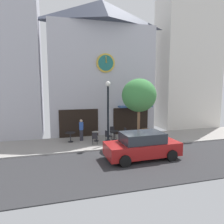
{
  "coord_description": "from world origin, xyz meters",
  "views": [
    {
      "loc": [
        -4.99,
        -12.64,
        4.21
      ],
      "look_at": [
        -0.9,
        2.04,
        2.25
      ],
      "focal_mm": 32.41,
      "sensor_mm": 36.0,
      "label": 1
    }
  ],
  "objects_px": {
    "street_tree": "(139,96)",
    "pedestrian_blue": "(81,130)",
    "cafe_chair_curbside": "(108,135)",
    "cafe_table_center_right": "(146,132)",
    "cafe_chair_under_awning": "(127,135)",
    "cafe_table_leftmost": "(135,134)",
    "parked_car_red": "(142,146)",
    "cafe_table_near_curb": "(114,133)",
    "street_lamp": "(108,113)",
    "cafe_chair_mid_row": "(124,133)",
    "cafe_table_near_door": "(70,135)",
    "cafe_chair_outer": "(95,137)",
    "cafe_chair_right_end": "(112,131)",
    "cafe_chair_corner": "(147,134)",
    "cafe_table_center": "(96,135)"
  },
  "relations": [
    {
      "from": "cafe_table_center",
      "to": "parked_car_red",
      "type": "bearing_deg",
      "value": -67.05
    },
    {
      "from": "cafe_chair_mid_row",
      "to": "parked_car_red",
      "type": "relative_size",
      "value": 0.21
    },
    {
      "from": "street_lamp",
      "to": "cafe_table_center_right",
      "type": "bearing_deg",
      "value": 14.13
    },
    {
      "from": "street_tree",
      "to": "cafe_table_center_right",
      "type": "relative_size",
      "value": 6.18
    },
    {
      "from": "street_lamp",
      "to": "cafe_table_center",
      "type": "distance_m",
      "value": 2.24
    },
    {
      "from": "street_tree",
      "to": "cafe_table_leftmost",
      "type": "bearing_deg",
      "value": 80.95
    },
    {
      "from": "cafe_table_center",
      "to": "cafe_chair_mid_row",
      "type": "distance_m",
      "value": 2.27
    },
    {
      "from": "cafe_table_center_right",
      "to": "cafe_chair_under_awning",
      "type": "xyz_separation_m",
      "value": [
        -1.84,
        -0.58,
        -0.03
      ]
    },
    {
      "from": "street_lamp",
      "to": "cafe_chair_mid_row",
      "type": "height_order",
      "value": "street_lamp"
    },
    {
      "from": "cafe_table_center",
      "to": "cafe_chair_curbside",
      "type": "height_order",
      "value": "cafe_chair_curbside"
    },
    {
      "from": "street_tree",
      "to": "pedestrian_blue",
      "type": "height_order",
      "value": "street_tree"
    },
    {
      "from": "cafe_table_near_curb",
      "to": "cafe_table_near_door",
      "type": "bearing_deg",
      "value": 173.23
    },
    {
      "from": "cafe_chair_mid_row",
      "to": "pedestrian_blue",
      "type": "height_order",
      "value": "pedestrian_blue"
    },
    {
      "from": "cafe_chair_outer",
      "to": "cafe_chair_right_end",
      "type": "height_order",
      "value": "same"
    },
    {
      "from": "cafe_table_center_right",
      "to": "cafe_chair_right_end",
      "type": "xyz_separation_m",
      "value": [
        -2.53,
        0.99,
        -0.03
      ]
    },
    {
      "from": "cafe_table_near_door",
      "to": "pedestrian_blue",
      "type": "relative_size",
      "value": 0.46
    },
    {
      "from": "cafe_table_center",
      "to": "cafe_table_near_curb",
      "type": "bearing_deg",
      "value": -4.8
    },
    {
      "from": "cafe_table_near_curb",
      "to": "cafe_chair_curbside",
      "type": "xyz_separation_m",
      "value": [
        -0.63,
        -0.46,
        -0.0
      ]
    },
    {
      "from": "cafe_table_leftmost",
      "to": "cafe_chair_curbside",
      "type": "distance_m",
      "value": 2.2
    },
    {
      "from": "cafe_chair_outer",
      "to": "cafe_chair_curbside",
      "type": "height_order",
      "value": "same"
    },
    {
      "from": "cafe_table_near_door",
      "to": "cafe_chair_outer",
      "type": "bearing_deg",
      "value": -33.65
    },
    {
      "from": "street_tree",
      "to": "cafe_chair_outer",
      "type": "xyz_separation_m",
      "value": [
        -3.07,
        0.8,
        -3.02
      ]
    },
    {
      "from": "cafe_table_leftmost",
      "to": "parked_car_red",
      "type": "xyz_separation_m",
      "value": [
        -1.11,
        -3.78,
        0.27
      ]
    },
    {
      "from": "cafe_chair_outer",
      "to": "cafe_chair_curbside",
      "type": "bearing_deg",
      "value": 13.36
    },
    {
      "from": "street_lamp",
      "to": "cafe_table_center_right",
      "type": "xyz_separation_m",
      "value": [
        3.38,
        0.85,
        -1.75
      ]
    },
    {
      "from": "cafe_chair_under_awning",
      "to": "cafe_chair_corner",
      "type": "height_order",
      "value": "same"
    },
    {
      "from": "street_tree",
      "to": "cafe_chair_curbside",
      "type": "bearing_deg",
      "value": 152.72
    },
    {
      "from": "cafe_table_center",
      "to": "cafe_chair_outer",
      "type": "height_order",
      "value": "cafe_chair_outer"
    },
    {
      "from": "cafe_table_near_door",
      "to": "cafe_chair_under_awning",
      "type": "xyz_separation_m",
      "value": [
        4.12,
        -1.13,
        -0.01
      ]
    },
    {
      "from": "cafe_table_leftmost",
      "to": "cafe_table_near_door",
      "type": "bearing_deg",
      "value": 169.54
    },
    {
      "from": "cafe_table_center_right",
      "to": "pedestrian_blue",
      "type": "height_order",
      "value": "pedestrian_blue"
    },
    {
      "from": "cafe_table_center_right",
      "to": "pedestrian_blue",
      "type": "bearing_deg",
      "value": 171.85
    },
    {
      "from": "cafe_table_near_curb",
      "to": "cafe_chair_right_end",
      "type": "height_order",
      "value": "cafe_chair_right_end"
    },
    {
      "from": "cafe_chair_right_end",
      "to": "cafe_table_center_right",
      "type": "bearing_deg",
      "value": -21.46
    },
    {
      "from": "parked_car_red",
      "to": "cafe_table_near_curb",
      "type": "bearing_deg",
      "value": 96.08
    },
    {
      "from": "cafe_chair_corner",
      "to": "pedestrian_blue",
      "type": "relative_size",
      "value": 0.54
    },
    {
      "from": "cafe_table_center",
      "to": "cafe_chair_curbside",
      "type": "xyz_separation_m",
      "value": [
        0.78,
        -0.58,
        0.04
      ]
    },
    {
      "from": "street_tree",
      "to": "pedestrian_blue",
      "type": "xyz_separation_m",
      "value": [
        -3.89,
        2.09,
        -2.68
      ]
    },
    {
      "from": "cafe_chair_curbside",
      "to": "cafe_chair_right_end",
      "type": "bearing_deg",
      "value": 60.93
    },
    {
      "from": "street_lamp",
      "to": "parked_car_red",
      "type": "height_order",
      "value": "street_lamp"
    },
    {
      "from": "cafe_table_near_curb",
      "to": "cafe_table_center_right",
      "type": "height_order",
      "value": "cafe_table_center_right"
    },
    {
      "from": "cafe_table_leftmost",
      "to": "cafe_chair_outer",
      "type": "distance_m",
      "value": 3.24
    },
    {
      "from": "cafe_table_near_door",
      "to": "cafe_table_leftmost",
      "type": "bearing_deg",
      "value": -10.46
    },
    {
      "from": "cafe_table_near_curb",
      "to": "cafe_chair_mid_row",
      "type": "bearing_deg",
      "value": 7.29
    },
    {
      "from": "cafe_table_center",
      "to": "parked_car_red",
      "type": "distance_m",
      "value": 4.8
    },
    {
      "from": "cafe_chair_right_end",
      "to": "street_lamp",
      "type": "bearing_deg",
      "value": -114.61
    },
    {
      "from": "street_lamp",
      "to": "cafe_chair_mid_row",
      "type": "bearing_deg",
      "value": 34.63
    },
    {
      "from": "cafe_table_near_door",
      "to": "cafe_chair_under_awning",
      "type": "bearing_deg",
      "value": -15.27
    },
    {
      "from": "cafe_table_near_door",
      "to": "cafe_chair_mid_row",
      "type": "relative_size",
      "value": 0.85
    },
    {
      "from": "cafe_table_center",
      "to": "cafe_chair_corner",
      "type": "relative_size",
      "value": 0.81
    }
  ]
}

